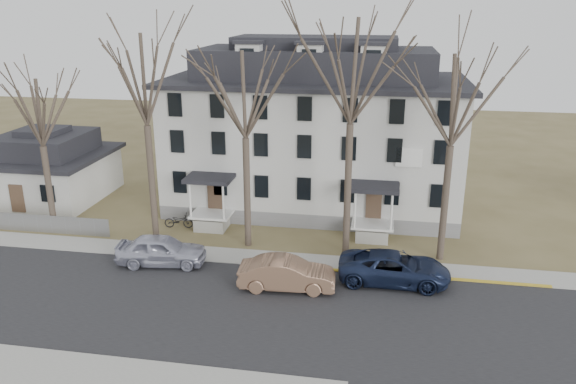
% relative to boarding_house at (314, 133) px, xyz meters
% --- Properties ---
extents(ground, '(120.00, 120.00, 0.00)m').
position_rel_boarding_house_xyz_m(ground, '(2.00, -17.95, -5.38)').
color(ground, brown).
rests_on(ground, ground).
extents(main_road, '(120.00, 10.00, 0.04)m').
position_rel_boarding_house_xyz_m(main_road, '(2.00, -15.95, -5.38)').
color(main_road, '#27272A').
rests_on(main_road, ground).
extents(far_sidewalk, '(120.00, 2.00, 0.08)m').
position_rel_boarding_house_xyz_m(far_sidewalk, '(2.00, -9.95, -5.38)').
color(far_sidewalk, '#A09F97').
rests_on(far_sidewalk, ground).
extents(yellow_curb, '(14.00, 0.25, 0.06)m').
position_rel_boarding_house_xyz_m(yellow_curb, '(7.00, -10.85, -5.38)').
color(yellow_curb, gold).
rests_on(yellow_curb, ground).
extents(boarding_house, '(20.80, 12.36, 12.05)m').
position_rel_boarding_house_xyz_m(boarding_house, '(0.00, 0.00, 0.00)').
color(boarding_house, slate).
rests_on(boarding_house, ground).
extents(small_house, '(8.70, 8.70, 5.00)m').
position_rel_boarding_house_xyz_m(small_house, '(-20.00, -1.96, -3.13)').
color(small_house, beige).
rests_on(small_house, ground).
extents(fence, '(14.00, 0.06, 1.20)m').
position_rel_boarding_house_xyz_m(fence, '(-19.00, -8.45, -5.38)').
color(fence, gray).
rests_on(fence, ground).
extents(tree_far_left, '(8.40, 8.40, 13.72)m').
position_rel_boarding_house_xyz_m(tree_far_left, '(-9.00, -8.15, 4.96)').
color(tree_far_left, '#473B31').
rests_on(tree_far_left, ground).
extents(tree_mid_left, '(7.80, 7.80, 12.74)m').
position_rel_boarding_house_xyz_m(tree_mid_left, '(-3.00, -8.15, 4.22)').
color(tree_mid_left, '#473B31').
rests_on(tree_mid_left, ground).
extents(tree_center, '(9.00, 9.00, 14.70)m').
position_rel_boarding_house_xyz_m(tree_center, '(3.00, -8.15, 5.71)').
color(tree_center, '#473B31').
rests_on(tree_center, ground).
extents(tree_mid_right, '(7.80, 7.80, 12.74)m').
position_rel_boarding_house_xyz_m(tree_mid_right, '(8.50, -8.15, 4.22)').
color(tree_mid_right, '#473B31').
rests_on(tree_mid_right, ground).
extents(tree_bungalow, '(6.60, 6.60, 10.78)m').
position_rel_boarding_house_xyz_m(tree_bungalow, '(-16.00, -8.15, 2.74)').
color(tree_bungalow, '#473B31').
rests_on(tree_bungalow, ground).
extents(car_silver, '(5.27, 2.64, 1.72)m').
position_rel_boarding_house_xyz_m(car_silver, '(-7.21, -11.64, -4.52)').
color(car_silver, '#B3B5C9').
rests_on(car_silver, ground).
extents(car_tan, '(5.13, 2.11, 1.65)m').
position_rel_boarding_house_xyz_m(car_tan, '(0.31, -13.27, -4.55)').
color(car_tan, '#825E47').
rests_on(car_tan, ground).
extents(car_navy, '(5.90, 2.75, 1.63)m').
position_rel_boarding_house_xyz_m(car_navy, '(5.81, -11.61, -4.56)').
color(car_navy, '#17203C').
rests_on(car_navy, ground).
extents(bicycle_left, '(1.97, 0.86, 1.00)m').
position_rel_boarding_house_xyz_m(bicycle_left, '(-8.17, -6.29, -4.88)').
color(bicycle_left, black).
rests_on(bicycle_left, ground).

